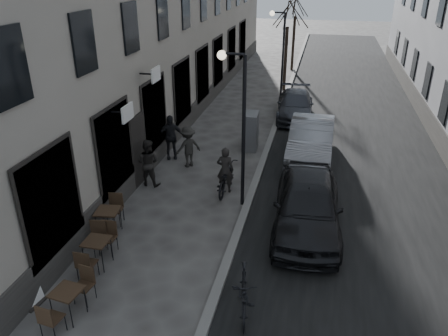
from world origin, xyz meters
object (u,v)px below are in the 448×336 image
at_px(bicycle, 225,178).
at_px(car_far, 295,105).
at_px(tree_far, 296,5).
at_px(bistro_set_b, 98,250).
at_px(bistro_set_a, 68,301).
at_px(pedestrian_near, 148,163).
at_px(car_near, 307,205).
at_px(bistro_set_c, 109,220).
at_px(pedestrian_mid, 188,147).
at_px(sign_board, 30,291).
at_px(pedestrian_far, 170,137).
at_px(streetlamp_near, 238,115).
at_px(streetlamp_far, 280,48).
at_px(moped, 244,292).
at_px(car_mid, 311,140).
at_px(tree_near, 288,13).
at_px(utility_cabinet, 251,131).

relative_size(bicycle, car_far, 0.43).
height_order(tree_far, bistro_set_b, tree_far).
xyz_separation_m(bistro_set_a, pedestrian_near, (-0.70, 6.68, 0.41)).
height_order(pedestrian_near, car_near, pedestrian_near).
xyz_separation_m(bistro_set_c, bicycle, (2.79, 3.44, 0.01)).
xyz_separation_m(pedestrian_mid, car_near, (4.84, -3.57, 0.01)).
bearing_deg(bistro_set_c, sign_board, -106.00).
bearing_deg(bistro_set_b, car_far, 73.03).
bearing_deg(car_near, pedestrian_far, 141.97).
distance_m(streetlamp_near, streetlamp_far, 12.00).
height_order(bistro_set_b, car_near, car_near).
bearing_deg(bistro_set_a, moped, 22.80).
height_order(pedestrian_mid, car_near, car_near).
bearing_deg(pedestrian_near, bistro_set_a, 99.28).
xyz_separation_m(bistro_set_b, bicycle, (2.39, 4.89, 0.03)).
relative_size(pedestrian_far, car_mid, 0.38).
height_order(bistro_set_a, pedestrian_near, pedestrian_near).
bearing_deg(pedestrian_mid, car_near, 100.55).
relative_size(tree_near, utility_cabinet, 3.56).
xyz_separation_m(pedestrian_mid, car_mid, (4.70, 1.85, -0.02)).
relative_size(bistro_set_a, bistro_set_b, 0.99).
bearing_deg(moped, car_far, 79.17).
bearing_deg(car_mid, car_far, 102.03).
bearing_deg(pedestrian_near, tree_near, -100.47).
height_order(bicycle, car_far, car_far).
bearing_deg(streetlamp_far, bicycle, -93.04).
xyz_separation_m(tree_far, bistro_set_b, (-3.06, -25.09, -4.18)).
distance_m(tree_far, pedestrian_near, 20.96).
height_order(pedestrian_mid, car_mid, pedestrian_mid).
xyz_separation_m(tree_near, car_near, (2.28, -16.03, -3.83)).
distance_m(tree_near, bistro_set_b, 19.78).
xyz_separation_m(streetlamp_far, bicycle, (-0.60, -11.20, -2.65)).
relative_size(streetlamp_far, car_far, 1.12).
bearing_deg(car_mid, bicycle, -127.08).
bearing_deg(bistro_set_c, tree_far, 73.82).
distance_m(bistro_set_a, car_mid, 11.50).
xyz_separation_m(pedestrian_near, pedestrian_mid, (0.93, 1.86, -0.05)).
height_order(utility_cabinet, car_far, utility_cabinet).
height_order(streetlamp_far, pedestrian_near, streetlamp_far).
bearing_deg(tree_near, pedestrian_mid, -101.63).
distance_m(tree_near, bistro_set_c, 18.46).
xyz_separation_m(tree_far, bicycle, (-0.67, -20.20, -4.15)).
xyz_separation_m(pedestrian_far, car_mid, (5.63, 1.26, -0.12)).
bearing_deg(streetlamp_far, tree_far, 89.54).
xyz_separation_m(streetlamp_far, car_near, (2.35, -13.03, -2.32)).
bearing_deg(moped, bicycle, 96.06).
bearing_deg(streetlamp_far, bistro_set_a, -98.61).
bearing_deg(bicycle, car_near, 148.11).
height_order(bistro_set_c, car_mid, car_mid).
distance_m(streetlamp_far, bicycle, 11.53).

